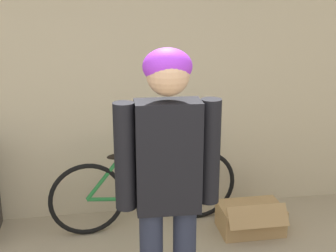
{
  "coord_description": "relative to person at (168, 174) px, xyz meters",
  "views": [
    {
      "loc": [
        -0.08,
        -1.37,
        2.1
      ],
      "look_at": [
        0.33,
        1.03,
        1.36
      ],
      "focal_mm": 50.0,
      "sensor_mm": 36.0,
      "label": 1
    }
  ],
  "objects": [
    {
      "name": "person",
      "position": [
        0.0,
        0.0,
        0.0
      ],
      "size": [
        0.6,
        0.26,
        1.78
      ],
      "rotation": [
        0.0,
        0.0,
        -0.04
      ],
      "color": "#23283D",
      "rests_on": "ground_plane"
    },
    {
      "name": "bicycle",
      "position": [
        0.04,
        1.37,
        -0.72
      ],
      "size": [
        1.69,
        0.46,
        0.73
      ],
      "rotation": [
        0.0,
        0.0,
        0.12
      ],
      "color": "black",
      "rests_on": "ground_plane"
    },
    {
      "name": "cardboard_box",
      "position": [
        0.93,
        1.12,
        -0.95
      ],
      "size": [
        0.55,
        0.43,
        0.31
      ],
      "color": "tan",
      "rests_on": "ground_plane"
    },
    {
      "name": "wall_back",
      "position": [
        -0.33,
        1.72,
        0.22
      ],
      "size": [
        8.0,
        0.07,
        2.6
      ],
      "color": "beige",
      "rests_on": "ground_plane"
    }
  ]
}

